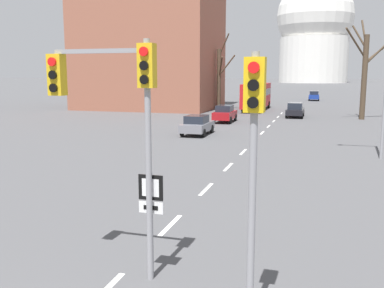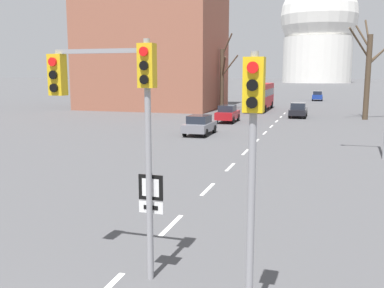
% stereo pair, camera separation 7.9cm
% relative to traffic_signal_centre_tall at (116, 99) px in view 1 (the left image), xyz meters
% --- Properties ---
extents(lane_stripe_1, '(0.16, 2.00, 0.01)m').
position_rel_traffic_signal_centre_tall_xyz_m(lane_stripe_1, '(0.02, 3.55, -4.23)').
color(lane_stripe_1, silver).
rests_on(lane_stripe_1, ground_plane).
extents(lane_stripe_2, '(0.16, 2.00, 0.01)m').
position_rel_traffic_signal_centre_tall_xyz_m(lane_stripe_2, '(0.02, 8.05, -4.23)').
color(lane_stripe_2, silver).
rests_on(lane_stripe_2, ground_plane).
extents(lane_stripe_3, '(0.16, 2.00, 0.01)m').
position_rel_traffic_signal_centre_tall_xyz_m(lane_stripe_3, '(0.02, 12.55, -4.23)').
color(lane_stripe_3, silver).
rests_on(lane_stripe_3, ground_plane).
extents(lane_stripe_4, '(0.16, 2.00, 0.01)m').
position_rel_traffic_signal_centre_tall_xyz_m(lane_stripe_4, '(0.02, 17.05, -4.23)').
color(lane_stripe_4, silver).
rests_on(lane_stripe_4, ground_plane).
extents(lane_stripe_5, '(0.16, 2.00, 0.01)m').
position_rel_traffic_signal_centre_tall_xyz_m(lane_stripe_5, '(0.02, 21.55, -4.23)').
color(lane_stripe_5, silver).
rests_on(lane_stripe_5, ground_plane).
extents(lane_stripe_6, '(0.16, 2.00, 0.01)m').
position_rel_traffic_signal_centre_tall_xyz_m(lane_stripe_6, '(0.02, 26.05, -4.23)').
color(lane_stripe_6, silver).
rests_on(lane_stripe_6, ground_plane).
extents(lane_stripe_7, '(0.16, 2.00, 0.01)m').
position_rel_traffic_signal_centre_tall_xyz_m(lane_stripe_7, '(0.02, 30.55, -4.23)').
color(lane_stripe_7, silver).
rests_on(lane_stripe_7, ground_plane).
extents(lane_stripe_8, '(0.16, 2.00, 0.01)m').
position_rel_traffic_signal_centre_tall_xyz_m(lane_stripe_8, '(0.02, 35.05, -4.23)').
color(lane_stripe_8, silver).
rests_on(lane_stripe_8, ground_plane).
extents(lane_stripe_9, '(0.16, 2.00, 0.01)m').
position_rel_traffic_signal_centre_tall_xyz_m(lane_stripe_9, '(0.02, 39.55, -4.23)').
color(lane_stripe_9, silver).
rests_on(lane_stripe_9, ground_plane).
extents(lane_stripe_10, '(0.16, 2.00, 0.01)m').
position_rel_traffic_signal_centre_tall_xyz_m(lane_stripe_10, '(0.02, 44.05, -4.23)').
color(lane_stripe_10, silver).
rests_on(lane_stripe_10, ground_plane).
extents(traffic_signal_centre_tall, '(2.64, 0.34, 5.56)m').
position_rel_traffic_signal_centre_tall_xyz_m(traffic_signal_centre_tall, '(0.00, 0.00, 0.00)').
color(traffic_signal_centre_tall, gray).
rests_on(traffic_signal_centre_tall, ground_plane).
extents(traffic_signal_near_right, '(0.36, 0.34, 5.19)m').
position_rel_traffic_signal_centre_tall_xyz_m(traffic_signal_near_right, '(3.33, -1.26, -0.62)').
color(traffic_signal_near_right, gray).
rests_on(traffic_signal_near_right, ground_plane).
extents(route_sign_post, '(0.60, 0.08, 2.55)m').
position_rel_traffic_signal_centre_tall_xyz_m(route_sign_post, '(0.76, 0.14, -2.49)').
color(route_sign_post, gray).
rests_on(route_sign_post, ground_plane).
extents(street_lamp_right, '(2.53, 0.36, 9.60)m').
position_rel_traffic_signal_centre_tall_xyz_m(street_lamp_right, '(7.47, 17.08, 1.59)').
color(street_lamp_right, gray).
rests_on(street_lamp_right, ground_plane).
extents(sedan_near_left, '(1.87, 4.60, 1.62)m').
position_rel_traffic_signal_centre_tall_xyz_m(sedan_near_left, '(1.84, 39.85, -3.41)').
color(sedan_near_left, black).
rests_on(sedan_near_left, ground_plane).
extents(sedan_near_right, '(1.82, 4.22, 1.71)m').
position_rel_traffic_signal_centre_tall_xyz_m(sedan_near_right, '(3.37, 70.83, -3.38)').
color(sedan_near_right, navy).
rests_on(sedan_near_right, ground_plane).
extents(sedan_mid_centre, '(1.92, 4.07, 1.55)m').
position_rel_traffic_signal_centre_tall_xyz_m(sedan_mid_centre, '(-4.79, 23.46, -3.44)').
color(sedan_mid_centre, slate).
rests_on(sedan_mid_centre, ground_plane).
extents(sedan_far_left, '(1.80, 4.10, 1.70)m').
position_rel_traffic_signal_centre_tall_xyz_m(sedan_far_left, '(-4.57, 32.69, -3.37)').
color(sedan_far_left, maroon).
rests_on(sedan_far_left, ground_plane).
extents(city_bus, '(2.66, 10.80, 3.48)m').
position_rel_traffic_signal_centre_tall_xyz_m(city_bus, '(-3.61, 47.64, -2.18)').
color(city_bus, red).
rests_on(city_bus, ground_plane).
extents(bare_tree_left_near, '(2.52, 2.35, 9.97)m').
position_rel_traffic_signal_centre_tall_xyz_m(bare_tree_left_near, '(-8.60, 47.68, 0.11)').
color(bare_tree_left_near, '#473828').
rests_on(bare_tree_left_near, ground_plane).
extents(bare_tree_right_near, '(5.40, 3.85, 10.36)m').
position_rel_traffic_signal_centre_tall_xyz_m(bare_tree_right_near, '(8.77, 39.46, 0.83)').
color(bare_tree_right_near, '#473828').
rests_on(bare_tree_right_near, ground_plane).
extents(capitol_dome, '(38.41, 38.41, 54.25)m').
position_rel_traffic_signal_centre_tall_xyz_m(capitol_dome, '(0.02, 225.23, 22.19)').
color(capitol_dome, silver).
rests_on(capitol_dome, ground_plane).
extents(apartment_block_left, '(18.00, 14.00, 19.52)m').
position_rel_traffic_signal_centre_tall_xyz_m(apartment_block_left, '(-18.27, 47.22, 5.53)').
color(apartment_block_left, '#935642').
rests_on(apartment_block_left, ground_plane).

